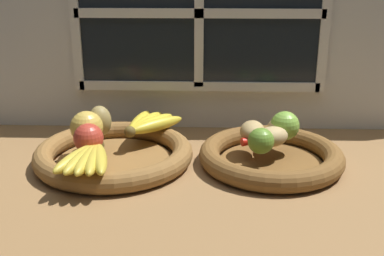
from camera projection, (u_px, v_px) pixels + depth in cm
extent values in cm
cube|color=olive|center=(195.00, 176.00, 102.98)|extent=(140.00, 90.00, 3.00)
cube|color=silver|center=(199.00, 26.00, 121.66)|extent=(140.00, 3.00, 55.00)
cube|color=black|center=(199.00, 13.00, 118.71)|extent=(64.00, 0.80, 38.00)
cube|color=white|center=(199.00, 13.00, 118.15)|extent=(2.40, 1.20, 38.00)
cube|color=white|center=(199.00, 13.00, 118.15)|extent=(64.00, 1.20, 2.40)
cube|color=white|center=(74.00, 13.00, 119.28)|extent=(2.40, 1.20, 40.40)
cube|color=white|center=(326.00, 14.00, 117.01)|extent=(2.40, 1.20, 40.40)
cube|color=white|center=(199.00, 86.00, 124.44)|extent=(64.00, 1.20, 2.40)
cylinder|color=brown|center=(115.00, 160.00, 106.17)|extent=(25.63, 25.63, 1.00)
torus|color=brown|center=(114.00, 153.00, 105.58)|extent=(35.81, 35.81, 4.56)
cylinder|color=brown|center=(270.00, 163.00, 104.91)|extent=(22.72, 22.72, 1.00)
torus|color=brown|center=(271.00, 155.00, 104.32)|extent=(32.27, 32.27, 4.56)
sphere|color=gold|center=(87.00, 127.00, 104.36)|extent=(7.35, 7.35, 7.35)
sphere|color=#B73828|center=(89.00, 138.00, 99.09)|extent=(6.40, 6.40, 6.40)
ellipsoid|color=olive|center=(100.00, 121.00, 108.69)|extent=(7.63, 7.63, 7.26)
ellipsoid|color=gold|center=(77.00, 158.00, 93.32)|extent=(7.97, 15.35, 3.02)
ellipsoid|color=gold|center=(82.00, 159.00, 92.99)|extent=(5.87, 15.52, 3.02)
ellipsoid|color=gold|center=(88.00, 159.00, 92.83)|extent=(3.64, 15.33, 3.02)
ellipsoid|color=gold|center=(94.00, 159.00, 92.82)|extent=(4.69, 15.46, 3.02)
ellipsoid|color=gold|center=(99.00, 159.00, 92.99)|extent=(6.87, 15.48, 3.02)
sphere|color=brown|center=(98.00, 145.00, 99.98)|extent=(2.72, 2.72, 2.72)
ellipsoid|color=yellow|center=(157.00, 125.00, 112.61)|extent=(13.37, 12.63, 3.01)
ellipsoid|color=yellow|center=(152.00, 123.00, 113.71)|extent=(11.23, 14.38, 3.01)
ellipsoid|color=yellow|center=(146.00, 122.00, 114.53)|extent=(8.53, 15.41, 3.01)
ellipsoid|color=yellow|center=(140.00, 121.00, 115.02)|extent=(5.41, 15.68, 3.01)
sphere|color=brown|center=(130.00, 132.00, 107.90)|extent=(2.71, 2.71, 2.71)
ellipsoid|color=tan|center=(252.00, 131.00, 105.92)|extent=(6.37, 8.29, 4.62)
ellipsoid|color=tan|center=(272.00, 137.00, 102.84)|extent=(9.33, 8.46, 4.42)
ellipsoid|color=tan|center=(279.00, 128.00, 107.34)|extent=(6.79, 8.48, 4.94)
sphere|color=olive|center=(261.00, 141.00, 98.62)|extent=(5.64, 5.64, 5.64)
sphere|color=#7AAD3D|center=(285.00, 126.00, 106.46)|extent=(6.65, 6.65, 6.65)
cone|color=red|center=(263.00, 140.00, 104.43)|extent=(10.16, 5.15, 1.95)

